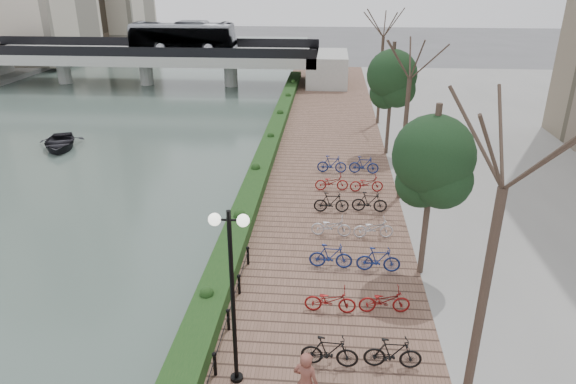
# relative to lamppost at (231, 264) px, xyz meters

# --- Properties ---
(river_water) EXTENTS (30.00, 130.00, 0.02)m
(river_water) POSITION_rel_lamppost_xyz_m (-17.03, 22.11, -4.22)
(river_water) COLOR #495C53
(river_water) RESTS_ON ground
(promenade) EXTENTS (8.00, 75.00, 0.50)m
(promenade) POSITION_rel_lamppost_xyz_m (1.97, 14.61, -3.98)
(promenade) COLOR brown
(promenade) RESTS_ON ground
(hedge) EXTENTS (1.10, 56.00, 0.60)m
(hedge) POSITION_rel_lamppost_xyz_m (-1.43, 17.11, -3.43)
(hedge) COLOR #133414
(hedge) RESTS_ON promenade
(lamppost) EXTENTS (1.02, 0.32, 5.22)m
(lamppost) POSITION_rel_lamppost_xyz_m (0.00, 0.00, 0.00)
(lamppost) COLOR black
(lamppost) RESTS_ON promenade
(pedestrian) EXTENTS (0.79, 0.65, 1.88)m
(pedestrian) POSITION_rel_lamppost_xyz_m (1.97, -0.98, -2.79)
(pedestrian) COLOR brown
(pedestrian) RESTS_ON promenade
(bicycle_parking) EXTENTS (2.40, 19.89, 1.00)m
(bicycle_parking) POSITION_rel_lamppost_xyz_m (3.47, 7.21, -3.26)
(bicycle_parking) COLOR silver
(bicycle_parking) RESTS_ON promenade
(street_trees) EXTENTS (3.20, 37.12, 6.80)m
(street_trees) POSITION_rel_lamppost_xyz_m (5.97, 9.80, -0.54)
(street_trees) COLOR #32261D
(street_trees) RESTS_ON promenade
(bridge) EXTENTS (36.00, 10.77, 6.50)m
(bridge) POSITION_rel_lamppost_xyz_m (-16.16, 42.11, -0.86)
(bridge) COLOR #ADADA7
(bridge) RESTS_ON ground
(boat) EXTENTS (4.18, 4.86, 0.85)m
(boat) POSITION_rel_lamppost_xyz_m (-15.75, 20.66, -3.79)
(boat) COLOR black
(boat) RESTS_ON river_water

